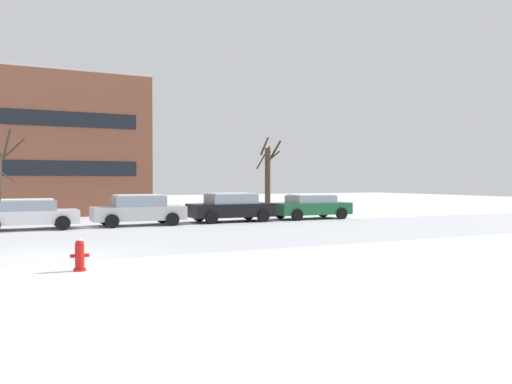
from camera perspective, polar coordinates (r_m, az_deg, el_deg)
name	(u,v)px	position (r m, az deg, el deg)	size (l,w,h in m)	color
ground_plane	(51,258)	(15.98, -21.39, -6.67)	(120.00, 120.00, 0.00)	white
road_surface	(42,244)	(19.60, -22.24, -5.21)	(80.00, 9.32, 0.00)	silver
fire_hydrant	(80,254)	(13.43, -18.59, -6.43)	(0.44, 0.30, 0.79)	red
parked_car_white	(28,214)	(25.28, -23.54, -2.19)	(4.26, 2.20, 1.36)	white
parked_car_silver	(138,210)	(25.95, -12.64, -1.90)	(4.38, 2.12, 1.49)	silver
parked_car_black	(231,207)	(27.64, -2.75, -1.65)	(4.44, 2.20, 1.52)	black
parked_car_green	(311,206)	(29.90, 5.96, -1.54)	(4.44, 2.22, 1.39)	#1E6038
tree_far_right	(268,177)	(33.67, 1.30, 1.60)	(1.45, 1.24, 4.97)	#423326
tree_far_left	(0,182)	(28.24, -26.05, 1.02)	(2.10, 2.09, 4.73)	#423326
building_far_left	(58,147)	(36.94, -20.67, 4.61)	(10.47, 8.07, 8.78)	brown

